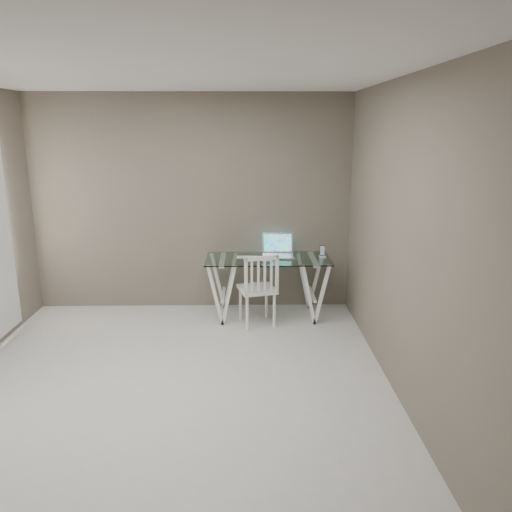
{
  "coord_description": "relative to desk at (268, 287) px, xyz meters",
  "views": [
    {
      "loc": [
        0.69,
        -3.99,
        2.28
      ],
      "look_at": [
        0.79,
        1.55,
        0.85
      ],
      "focal_mm": 35.0,
      "sensor_mm": 36.0,
      "label": 1
    }
  ],
  "objects": [
    {
      "name": "keyboard",
      "position": [
        -0.25,
        0.03,
        0.37
      ],
      "size": [
        0.28,
        0.12,
        0.01
      ],
      "primitive_type": "cube",
      "color": "silver",
      "rests_on": "desk"
    },
    {
      "name": "room",
      "position": [
        -1.01,
        -1.83,
        1.33
      ],
      "size": [
        4.5,
        4.52,
        2.71
      ],
      "color": "beige",
      "rests_on": "ground"
    },
    {
      "name": "phone_dock",
      "position": [
        0.67,
        0.04,
        0.4
      ],
      "size": [
        0.08,
        0.08,
        0.14
      ],
      "color": "white",
      "rests_on": "desk"
    },
    {
      "name": "mouse",
      "position": [
        -0.03,
        -0.17,
        0.38
      ],
      "size": [
        0.12,
        0.07,
        0.04
      ],
      "primitive_type": "ellipsoid",
      "color": "silver",
      "rests_on": "desk"
    },
    {
      "name": "desk",
      "position": [
        0.0,
        0.0,
        0.0
      ],
      "size": [
        1.5,
        0.7,
        0.75
      ],
      "color": "silver",
      "rests_on": "ground"
    },
    {
      "name": "laptop",
      "position": [
        0.13,
        0.13,
        0.43
      ],
      "size": [
        0.38,
        0.34,
        0.26
      ],
      "color": "silver",
      "rests_on": "desk"
    },
    {
      "name": "chair",
      "position": [
        -0.12,
        -0.32,
        0.1
      ],
      "size": [
        0.49,
        0.49,
        0.89
      ],
      "rotation": [
        0.0,
        0.0,
        0.25
      ],
      "color": "white",
      "rests_on": "ground"
    }
  ]
}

